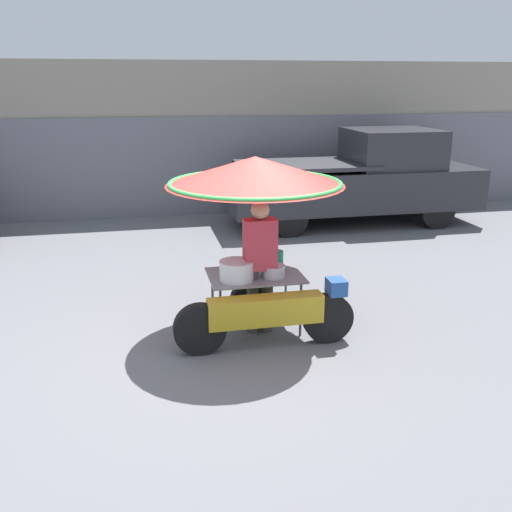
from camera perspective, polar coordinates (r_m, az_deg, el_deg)
ground_plane at (r=6.62m, az=-2.91°, el=-9.16°), size 36.00×36.00×0.00m
shopfront_building at (r=13.82m, az=-8.40°, el=11.74°), size 28.00×2.06×3.34m
vendor_motorcycle_cart at (r=6.55m, az=0.02°, el=6.15°), size 2.08×2.06×2.11m
vendor_person at (r=6.70m, az=0.41°, el=-0.41°), size 0.38×0.22×1.62m
pickup_truck at (r=12.25m, az=10.23°, el=7.55°), size 5.23×1.79×1.96m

